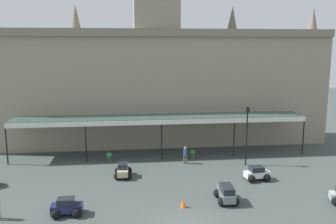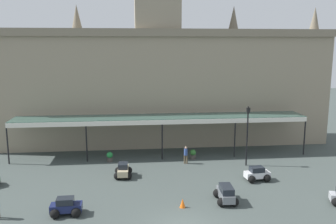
# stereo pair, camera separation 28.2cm
# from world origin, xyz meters

# --- Properties ---
(station_building) EXTENTS (38.18, 5.76, 21.86)m
(station_building) POSITION_xyz_m (0.00, 20.37, 7.27)
(station_building) COLOR gray
(station_building) RESTS_ON ground
(entrance_canopy) EXTENTS (29.32, 3.26, 4.03)m
(entrance_canopy) POSITION_xyz_m (0.00, 15.29, 3.88)
(entrance_canopy) COLOR #38564C
(entrance_canopy) RESTS_ON ground
(car_navy_sedan) EXTENTS (2.08, 1.56, 1.19)m
(car_navy_sedan) POSITION_xyz_m (-7.36, 2.75, 0.50)
(car_navy_sedan) COLOR #19214C
(car_navy_sedan) RESTS_ON ground
(car_grey_estate) EXTENTS (1.60, 2.28, 1.27)m
(car_grey_estate) POSITION_xyz_m (3.66, 3.61, 0.56)
(car_grey_estate) COLOR slate
(car_grey_estate) RESTS_ON ground
(car_white_sedan) EXTENTS (2.13, 1.65, 1.19)m
(car_white_sedan) POSITION_xyz_m (7.32, 7.45, 0.50)
(car_white_sedan) COLOR silver
(car_white_sedan) RESTS_ON ground
(car_beige_sedan) EXTENTS (1.56, 2.07, 1.19)m
(car_beige_sedan) POSITION_xyz_m (-3.75, 9.49, 0.50)
(car_beige_sedan) COLOR tan
(car_beige_sedan) RESTS_ON ground
(pedestrian_crossing_forecourt) EXTENTS (0.36, 0.34, 1.67)m
(pedestrian_crossing_forecourt) POSITION_xyz_m (2.10, 12.41, 0.91)
(pedestrian_crossing_forecourt) COLOR brown
(pedestrian_crossing_forecourt) RESTS_ON ground
(victorian_lamppost) EXTENTS (0.30, 0.30, 5.62)m
(victorian_lamppost) POSITION_xyz_m (7.64, 11.31, 3.44)
(victorian_lamppost) COLOR black
(victorian_lamppost) RESTS_ON ground
(traffic_cone) EXTENTS (0.40, 0.40, 0.64)m
(traffic_cone) POSITION_xyz_m (0.46, 3.05, 0.32)
(traffic_cone) COLOR orange
(traffic_cone) RESTS_ON ground
(planter_near_kerb) EXTENTS (0.60, 0.60, 0.96)m
(planter_near_kerb) POSITION_xyz_m (3.02, 13.74, 0.49)
(planter_near_kerb) COLOR #47423D
(planter_near_kerb) RESTS_ON ground
(planter_forecourt_centre) EXTENTS (0.60, 0.60, 0.96)m
(planter_forecourt_centre) POSITION_xyz_m (-5.12, 13.74, 0.49)
(planter_forecourt_centre) COLOR #47423D
(planter_forecourt_centre) RESTS_ON ground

